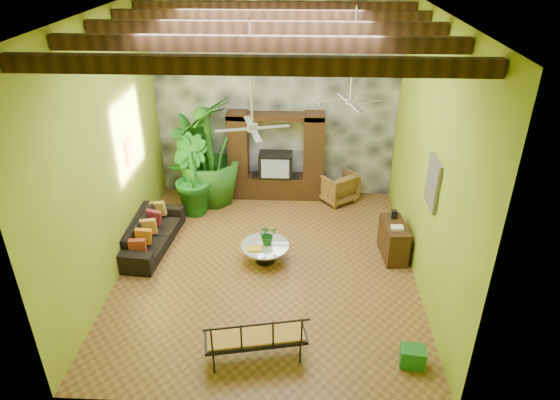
{
  "coord_description": "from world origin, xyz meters",
  "views": [
    {
      "loc": [
        0.65,
        -8.52,
        6.17
      ],
      "look_at": [
        0.25,
        0.2,
        1.47
      ],
      "focal_mm": 32.0,
      "sensor_mm": 36.0,
      "label": 1
    }
  ],
  "objects_px": {
    "ceiling_fan_front": "(252,116)",
    "ceiling_fan_back": "(351,91)",
    "iron_bench": "(255,337)",
    "wicker_armchair": "(337,186)",
    "tall_plant_a": "(194,159)",
    "entertainment_center": "(276,163)",
    "sofa": "(149,233)",
    "side_console": "(393,240)",
    "coffee_table": "(265,251)",
    "tall_plant_c": "(210,152)",
    "green_bin": "(413,357)",
    "tall_plant_b": "(191,176)"
  },
  "relations": [
    {
      "from": "coffee_table",
      "to": "ceiling_fan_front",
      "type": "bearing_deg",
      "value": -102.67
    },
    {
      "from": "iron_bench",
      "to": "ceiling_fan_front",
      "type": "bearing_deg",
      "value": 83.37
    },
    {
      "from": "ceiling_fan_back",
      "to": "tall_plant_c",
      "type": "relative_size",
      "value": 0.68
    },
    {
      "from": "ceiling_fan_back",
      "to": "iron_bench",
      "type": "xyz_separation_m",
      "value": [
        -1.62,
        -3.84,
        -2.87
      ]
    },
    {
      "from": "entertainment_center",
      "to": "ceiling_fan_back",
      "type": "relative_size",
      "value": 1.29
    },
    {
      "from": "sofa",
      "to": "tall_plant_a",
      "type": "height_order",
      "value": "tall_plant_a"
    },
    {
      "from": "tall_plant_c",
      "to": "green_bin",
      "type": "distance_m",
      "value": 6.92
    },
    {
      "from": "tall_plant_c",
      "to": "green_bin",
      "type": "height_order",
      "value": "tall_plant_c"
    },
    {
      "from": "entertainment_center",
      "to": "green_bin",
      "type": "relative_size",
      "value": 6.1
    },
    {
      "from": "sofa",
      "to": "side_console",
      "type": "distance_m",
      "value": 5.3
    },
    {
      "from": "tall_plant_b",
      "to": "side_console",
      "type": "xyz_separation_m",
      "value": [
        4.67,
        -1.74,
        -0.58
      ]
    },
    {
      "from": "sofa",
      "to": "iron_bench",
      "type": "xyz_separation_m",
      "value": [
        2.63,
        -3.27,
        0.2
      ]
    },
    {
      "from": "entertainment_center",
      "to": "tall_plant_a",
      "type": "bearing_deg",
      "value": -173.87
    },
    {
      "from": "coffee_table",
      "to": "green_bin",
      "type": "relative_size",
      "value": 2.58
    },
    {
      "from": "coffee_table",
      "to": "green_bin",
      "type": "distance_m",
      "value": 3.79
    },
    {
      "from": "ceiling_fan_front",
      "to": "wicker_armchair",
      "type": "xyz_separation_m",
      "value": [
        1.78,
        3.4,
        -3.01
      ]
    },
    {
      "from": "iron_bench",
      "to": "green_bin",
      "type": "height_order",
      "value": "iron_bench"
    },
    {
      "from": "tall_plant_a",
      "to": "side_console",
      "type": "bearing_deg",
      "value": -27.07
    },
    {
      "from": "wicker_armchair",
      "to": "iron_bench",
      "type": "height_order",
      "value": "iron_bench"
    },
    {
      "from": "wicker_armchair",
      "to": "tall_plant_b",
      "type": "distance_m",
      "value": 3.72
    },
    {
      "from": "ceiling_fan_front",
      "to": "iron_bench",
      "type": "bearing_deg",
      "value": -85.28
    },
    {
      "from": "ceiling_fan_front",
      "to": "ceiling_fan_back",
      "type": "xyz_separation_m",
      "value": [
        1.8,
        1.6,
        0.0
      ]
    },
    {
      "from": "tall_plant_a",
      "to": "tall_plant_c",
      "type": "bearing_deg",
      "value": -10.49
    },
    {
      "from": "ceiling_fan_back",
      "to": "sofa",
      "type": "height_order",
      "value": "ceiling_fan_back"
    },
    {
      "from": "green_bin",
      "to": "iron_bench",
      "type": "bearing_deg",
      "value": -178.96
    },
    {
      "from": "tall_plant_a",
      "to": "green_bin",
      "type": "bearing_deg",
      "value": -50.33
    },
    {
      "from": "ceiling_fan_front",
      "to": "ceiling_fan_back",
      "type": "height_order",
      "value": "same"
    },
    {
      "from": "ceiling_fan_front",
      "to": "tall_plant_a",
      "type": "xyz_separation_m",
      "value": [
        -1.86,
        3.32,
        -2.27
      ]
    },
    {
      "from": "tall_plant_a",
      "to": "ceiling_fan_front",
      "type": "bearing_deg",
      "value": -60.71
    },
    {
      "from": "tall_plant_a",
      "to": "wicker_armchair",
      "type": "bearing_deg",
      "value": 1.34
    },
    {
      "from": "ceiling_fan_front",
      "to": "ceiling_fan_back",
      "type": "bearing_deg",
      "value": 41.63
    },
    {
      "from": "coffee_table",
      "to": "tall_plant_a",
      "type": "bearing_deg",
      "value": 126.1
    },
    {
      "from": "tall_plant_a",
      "to": "sofa",
      "type": "bearing_deg",
      "value": -104.5
    },
    {
      "from": "entertainment_center",
      "to": "side_console",
      "type": "xyz_separation_m",
      "value": [
        2.65,
        -2.63,
        -0.57
      ]
    },
    {
      "from": "tall_plant_b",
      "to": "ceiling_fan_front",
      "type": "bearing_deg",
      "value": -55.6
    },
    {
      "from": "tall_plant_c",
      "to": "ceiling_fan_front",
      "type": "bearing_deg",
      "value": -66.22
    },
    {
      "from": "ceiling_fan_back",
      "to": "tall_plant_b",
      "type": "xyz_separation_m",
      "value": [
        -3.62,
        1.05,
        -2.43
      ]
    },
    {
      "from": "tall_plant_b",
      "to": "tall_plant_c",
      "type": "bearing_deg",
      "value": 56.12
    },
    {
      "from": "coffee_table",
      "to": "ceiling_fan_back",
      "type": "bearing_deg",
      "value": 31.33
    },
    {
      "from": "entertainment_center",
      "to": "tall_plant_a",
      "type": "xyz_separation_m",
      "value": [
        -2.06,
        -0.22,
        0.16
      ]
    },
    {
      "from": "green_bin",
      "to": "wicker_armchair",
      "type": "bearing_deg",
      "value": 99.38
    },
    {
      "from": "tall_plant_c",
      "to": "coffee_table",
      "type": "relative_size",
      "value": 2.69
    },
    {
      "from": "sofa",
      "to": "tall_plant_a",
      "type": "relative_size",
      "value": 1.01
    },
    {
      "from": "ceiling_fan_back",
      "to": "iron_bench",
      "type": "distance_m",
      "value": 5.06
    },
    {
      "from": "tall_plant_a",
      "to": "iron_bench",
      "type": "bearing_deg",
      "value": -69.78
    },
    {
      "from": "tall_plant_a",
      "to": "tall_plant_b",
      "type": "relative_size",
      "value": 1.16
    },
    {
      "from": "sofa",
      "to": "tall_plant_c",
      "type": "height_order",
      "value": "tall_plant_c"
    },
    {
      "from": "sofa",
      "to": "wicker_armchair",
      "type": "height_order",
      "value": "wicker_armchair"
    },
    {
      "from": "sofa",
      "to": "iron_bench",
      "type": "distance_m",
      "value": 4.2
    },
    {
      "from": "ceiling_fan_back",
      "to": "tall_plant_a",
      "type": "height_order",
      "value": "ceiling_fan_back"
    }
  ]
}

